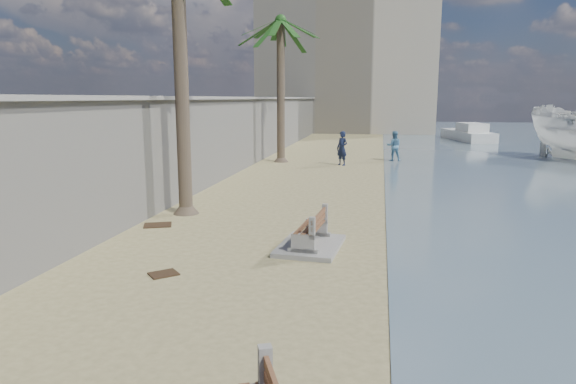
{
  "coord_description": "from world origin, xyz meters",
  "views": [
    {
      "loc": [
        1.76,
        -5.58,
        3.55
      ],
      "look_at": [
        -0.5,
        7.0,
        1.2
      ],
      "focal_mm": 32.0,
      "sensor_mm": 36.0,
      "label": 1
    }
  ],
  "objects": [
    {
      "name": "seawall",
      "position": [
        -5.2,
        20.0,
        1.75
      ],
      "size": [
        0.45,
        70.0,
        3.5
      ],
      "primitive_type": "cube",
      "color": "gray",
      "rests_on": "ground_plane"
    },
    {
      "name": "wall_cap",
      "position": [
        -5.2,
        20.0,
        3.55
      ],
      "size": [
        0.8,
        70.0,
        0.12
      ],
      "primitive_type": "cube",
      "color": "gray",
      "rests_on": "seawall"
    },
    {
      "name": "end_building",
      "position": [
        -2.0,
        52.0,
        7.0
      ],
      "size": [
        18.0,
        12.0,
        14.0
      ],
      "primitive_type": "cube",
      "color": "#B7AA93",
      "rests_on": "ground_plane"
    },
    {
      "name": "bench_far",
      "position": [
        0.19,
        6.19,
        0.37
      ],
      "size": [
        1.56,
        2.16,
        0.86
      ],
      "color": "gray",
      "rests_on": "ground_plane"
    },
    {
      "name": "palm_back",
      "position": [
        -3.71,
        22.63,
        7.54
      ],
      "size": [
        5.0,
        5.0,
        8.56
      ],
      "color": "brown",
      "rests_on": "ground_plane"
    },
    {
      "name": "streetlight",
      "position": [
        -5.1,
        12.0,
        6.64
      ],
      "size": [
        0.28,
        0.28,
        5.12
      ],
      "color": "#2D2D33",
      "rests_on": "wall_cap"
    },
    {
      "name": "person_a",
      "position": [
        -0.22,
        21.71,
        1.05
      ],
      "size": [
        0.91,
        0.86,
        2.09
      ],
      "primitive_type": "imported",
      "rotation": [
        0.0,
        0.0,
        -0.65
      ],
      "color": "#151C3A",
      "rests_on": "ground_plane"
    },
    {
      "name": "person_b",
      "position": [
        2.54,
        24.33,
        0.94
      ],
      "size": [
        0.93,
        0.74,
        1.88
      ],
      "primitive_type": "imported",
      "rotation": [
        0.0,
        0.0,
        3.18
      ],
      "color": "teal",
      "rests_on": "ground_plane"
    },
    {
      "name": "yacht_far",
      "position": [
        9.06,
        40.3,
        0.35
      ],
      "size": [
        3.62,
        8.01,
        1.5
      ],
      "primitive_type": null,
      "rotation": [
        0.0,
        0.0,
        1.77
      ],
      "color": "silver",
      "rests_on": "bay_water"
    },
    {
      "name": "debris_c",
      "position": [
        -4.35,
        7.62,
        0.01
      ],
      "size": [
        0.93,
        0.84,
        0.03
      ],
      "primitive_type": "cube",
      "rotation": [
        0.0,
        0.0,
        3.52
      ],
      "color": "#382616",
      "rests_on": "ground_plane"
    },
    {
      "name": "debris_d",
      "position": [
        -2.5,
        3.79,
        0.01
      ],
      "size": [
        0.7,
        0.69,
        0.03
      ],
      "primitive_type": "cube",
      "rotation": [
        0.0,
        0.0,
        0.74
      ],
      "color": "#382616",
      "rests_on": "ground_plane"
    }
  ]
}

